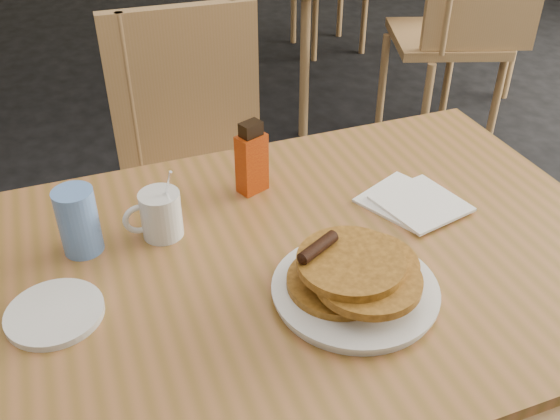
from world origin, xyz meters
The scene contains 9 objects.
main_table centered at (0.07, 0.03, 0.71)m, with size 1.29×0.88×0.75m.
chair_main_far centered at (0.08, 0.78, 0.57)m, with size 0.46×0.46×0.96m.
chair_neighbor_near centered at (1.40, 1.37, 0.62)m, with size 0.59×0.61×1.03m.
pancake_plate centered at (0.13, -0.10, 0.78)m, with size 0.28×0.28×0.10m.
coffee_mug centered at (-0.13, 0.18, 0.80)m, with size 0.11×0.08×0.14m.
syrup_bottle centered at (0.08, 0.27, 0.82)m, with size 0.07×0.06×0.16m.
napkin_stack centered at (0.36, 0.10, 0.76)m, with size 0.21×0.22×0.01m.
blue_tumbler centered at (-0.28, 0.19, 0.81)m, with size 0.07×0.07×0.13m, color #5A85D2.
side_saucer centered at (-0.34, 0.03, 0.76)m, with size 0.16×0.16×0.01m, color silver.
Camera 1 is at (-0.27, -0.77, 1.46)m, focal length 40.00 mm.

